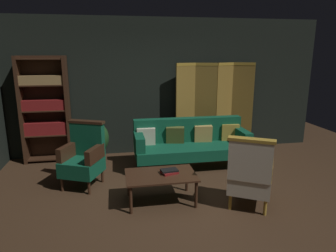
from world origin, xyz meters
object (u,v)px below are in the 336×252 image
object	(u,v)px
coffee_table	(161,177)
armchair_wing_left	(83,156)
folding_screen	(214,106)
potted_plant	(94,140)
armchair_gilt_accent	(250,174)
book_red_leather	(169,172)
bookshelf	(45,109)
velvet_couch	(190,142)
book_black_cloth	(169,170)

from	to	relation	value
coffee_table	armchair_wing_left	distance (m)	1.38
folding_screen	potted_plant	world-z (taller)	folding_screen
armchair_gilt_accent	book_red_leather	distance (m)	1.13
armchair_gilt_accent	potted_plant	distance (m)	3.01
coffee_table	armchair_gilt_accent	world-z (taller)	armchair_gilt_accent
armchair_gilt_accent	bookshelf	bearing A→B (deg)	141.53
bookshelf	velvet_couch	distance (m)	2.86
velvet_couch	armchair_gilt_accent	world-z (taller)	armchair_gilt_accent
folding_screen	bookshelf	world-z (taller)	bookshelf
armchair_gilt_accent	book_black_cloth	bearing A→B (deg)	159.74
coffee_table	book_red_leather	bearing A→B (deg)	8.80
bookshelf	folding_screen	bearing A→B (deg)	0.70
bookshelf	book_black_cloth	distance (m)	2.97
velvet_couch	coffee_table	bearing A→B (deg)	-119.96
folding_screen	book_red_leather	bearing A→B (deg)	-123.13
velvet_couch	book_black_cloth	size ratio (longest dim) A/B	8.91
bookshelf	velvet_couch	size ratio (longest dim) A/B	0.97
potted_plant	book_red_leather	xyz separation A→B (m)	(1.14, -1.68, -0.05)
book_red_leather	book_black_cloth	xyz separation A→B (m)	(0.00, 0.00, 0.03)
folding_screen	armchair_gilt_accent	bearing A→B (deg)	-97.38
velvet_couch	potted_plant	xyz separation A→B (m)	(-1.79, 0.34, 0.03)
bookshelf	coffee_table	xyz separation A→B (m)	(1.92, -2.09, -0.68)
coffee_table	armchair_wing_left	xyz separation A→B (m)	(-1.13, 0.78, 0.12)
armchair_gilt_accent	potted_plant	xyz separation A→B (m)	(-2.19, 2.07, -0.00)
book_red_leather	armchair_wing_left	bearing A→B (deg)	148.80
bookshelf	armchair_wing_left	distance (m)	1.63
velvet_couch	armchair_wing_left	world-z (taller)	armchair_wing_left
coffee_table	book_black_cloth	distance (m)	0.16
coffee_table	book_black_cloth	world-z (taller)	book_black_cloth
coffee_table	velvet_couch	bearing A→B (deg)	60.04
bookshelf	potted_plant	size ratio (longest dim) A/B	2.43
folding_screen	armchair_wing_left	world-z (taller)	folding_screen
coffee_table	potted_plant	xyz separation A→B (m)	(-1.01, 1.69, 0.11)
folding_screen	armchair_wing_left	bearing A→B (deg)	-152.83
velvet_couch	folding_screen	bearing A→B (deg)	47.06
armchair_gilt_accent	potted_plant	bearing A→B (deg)	136.72
bookshelf	book_red_leather	bearing A→B (deg)	-45.41
armchair_wing_left	armchair_gilt_accent	bearing A→B (deg)	-26.46
bookshelf	potted_plant	xyz separation A→B (m)	(0.91, -0.40, -0.56)
velvet_couch	armchair_wing_left	bearing A→B (deg)	-163.28
bookshelf	velvet_couch	xyz separation A→B (m)	(2.70, -0.74, -0.59)
folding_screen	potted_plant	xyz separation A→B (m)	(-2.52, -0.44, -0.50)
potted_plant	book_black_cloth	distance (m)	2.02
armchair_gilt_accent	book_red_leather	world-z (taller)	armchair_gilt_accent
bookshelf	velvet_couch	bearing A→B (deg)	-15.29
folding_screen	coffee_table	distance (m)	2.68
potted_plant	coffee_table	bearing A→B (deg)	-59.19
armchair_gilt_accent	book_red_leather	bearing A→B (deg)	159.74
coffee_table	bookshelf	bearing A→B (deg)	132.50
folding_screen	coffee_table	world-z (taller)	folding_screen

